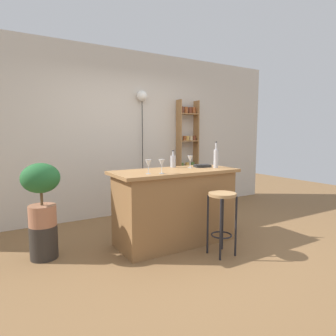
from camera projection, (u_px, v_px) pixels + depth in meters
name	position (u px, v px, depth m)	size (l,w,h in m)	color
ground	(188.00, 250.00, 3.55)	(12.00, 12.00, 0.00)	brown
back_wall	(124.00, 134.00, 5.05)	(6.40, 0.10, 2.80)	beige
kitchen_counter	(175.00, 206.00, 3.75)	(1.60, 0.69, 0.94)	olive
bar_stool	(222.00, 210.00, 3.36)	(0.31, 0.31, 0.73)	black
spice_shelf	(188.00, 153.00, 5.58)	(0.42, 0.18, 2.02)	#9E7042
plant_stool	(44.00, 242.00, 3.30)	(0.30, 0.30, 0.38)	#2D2823
potted_plant	(41.00, 189.00, 3.23)	(0.41, 0.37, 0.70)	#A86B4C
bottle_soda_blue	(216.00, 158.00, 3.91)	(0.06, 0.06, 0.35)	#B2B2B7
bottle_sauce_amber	(173.00, 161.00, 3.97)	(0.07, 0.07, 0.23)	#B2B2B7
wine_glass_left	(162.00, 163.00, 3.36)	(0.07, 0.07, 0.16)	silver
wine_glass_center	(148.00, 164.00, 3.32)	(0.07, 0.07, 0.16)	silver
wine_glass_right	(190.00, 159.00, 3.92)	(0.07, 0.07, 0.16)	silver
cookbook	(202.00, 166.00, 4.01)	(0.21, 0.15, 0.04)	black
pendant_globe_light	(142.00, 99.00, 5.04)	(0.18, 0.18, 2.14)	black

